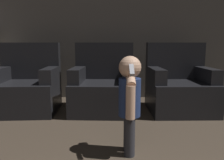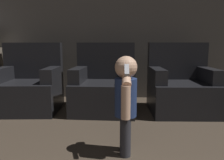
% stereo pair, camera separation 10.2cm
% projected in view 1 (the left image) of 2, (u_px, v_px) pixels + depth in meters
% --- Properties ---
extents(wall_back, '(8.40, 0.05, 2.60)m').
position_uv_depth(wall_back, '(111.00, 26.00, 3.90)').
color(wall_back, '#423D38').
rests_on(wall_back, ground_plane).
extents(armchair_left, '(0.93, 0.86, 1.00)m').
position_uv_depth(armchair_left, '(26.00, 88.00, 3.20)').
color(armchair_left, black).
rests_on(armchair_left, ground_plane).
extents(armchair_middle, '(0.91, 0.84, 1.00)m').
position_uv_depth(armchair_middle, '(102.00, 88.00, 3.20)').
color(armchair_middle, black).
rests_on(armchair_middle, ground_plane).
extents(armchair_right, '(0.90, 0.83, 1.00)m').
position_uv_depth(armchair_right, '(178.00, 88.00, 3.21)').
color(armchair_right, black).
rests_on(armchair_right, ground_plane).
extents(person_toddler, '(0.19, 0.34, 0.87)m').
position_uv_depth(person_toddler, '(129.00, 97.00, 1.88)').
color(person_toddler, '#28282D').
rests_on(person_toddler, ground_plane).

